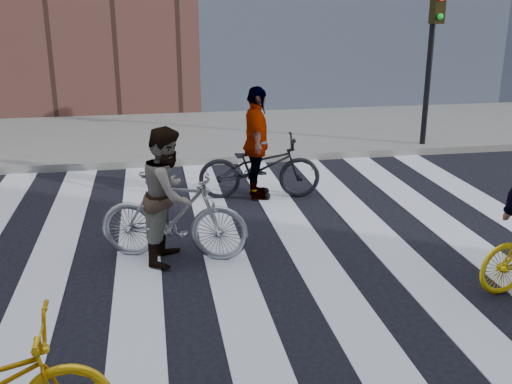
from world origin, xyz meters
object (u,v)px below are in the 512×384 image
object	(u,v)px
traffic_signal	(433,44)
rider_rear	(257,144)
bike_dark_rear	(260,167)
rider_mid	(168,195)
bike_silver_mid	(174,216)

from	to	relation	value
traffic_signal	rider_rear	xyz separation A→B (m)	(-4.13, -2.49, -1.35)
bike_dark_rear	rider_mid	world-z (taller)	rider_mid
rider_mid	rider_rear	size ratio (longest dim) A/B	0.93
rider_mid	bike_dark_rear	bearing A→B (deg)	-17.97
bike_dark_rear	rider_mid	size ratio (longest dim) A/B	1.17
rider_mid	bike_silver_mid	bearing A→B (deg)	-72.86
traffic_signal	rider_mid	distance (m)	7.47
bike_silver_mid	rider_rear	bearing A→B (deg)	-16.20
traffic_signal	bike_dark_rear	size ratio (longest dim) A/B	1.66
traffic_signal	rider_rear	world-z (taller)	traffic_signal
bike_dark_rear	rider_rear	xyz separation A→B (m)	(-0.05, 0.00, 0.40)
traffic_signal	bike_silver_mid	distance (m)	7.50
bike_silver_mid	rider_rear	world-z (taller)	rider_rear
bike_dark_rear	rider_mid	xyz separation A→B (m)	(-1.55, -2.21, 0.33)
rider_mid	traffic_signal	bearing A→B (deg)	-33.06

